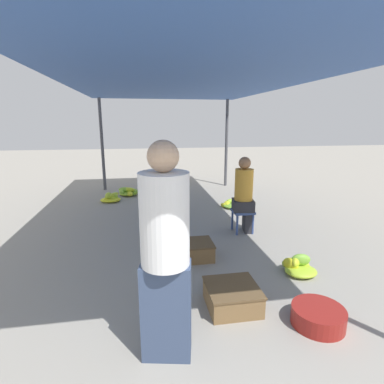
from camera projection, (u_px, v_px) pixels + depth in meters
canopy_post_back_left at (102, 145)px, 7.97m from camera, size 0.08×0.08×2.43m
canopy_post_back_right at (226, 144)px, 8.53m from camera, size 0.08×0.08×2.43m
canopy_tarp at (184, 81)px, 4.64m from camera, size 3.83×7.34×0.04m
vendor_foreground at (165, 252)px, 2.23m from camera, size 0.43×0.43×1.72m
stool at (243, 214)px, 5.06m from camera, size 0.34×0.34×0.38m
vendor_seated at (244, 194)px, 4.98m from camera, size 0.39×0.39×1.28m
basin_black at (318, 316)px, 2.77m from camera, size 0.48×0.48×0.17m
banana_pile_left_0 at (111, 198)px, 7.02m from camera, size 0.47×0.43×0.22m
banana_pile_left_1 at (129, 192)px, 7.62m from camera, size 0.56×0.55×0.21m
banana_pile_right_0 at (233, 205)px, 6.56m from camera, size 0.58×0.55×0.16m
banana_pile_right_1 at (298, 266)px, 3.72m from camera, size 0.39×0.44×0.25m
crate_near at (196, 250)px, 4.12m from camera, size 0.45×0.45×0.23m
crate_mid at (232, 297)px, 3.02m from camera, size 0.52×0.52×0.23m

